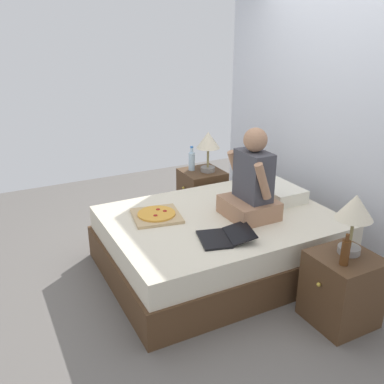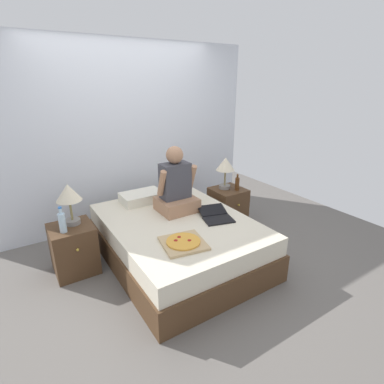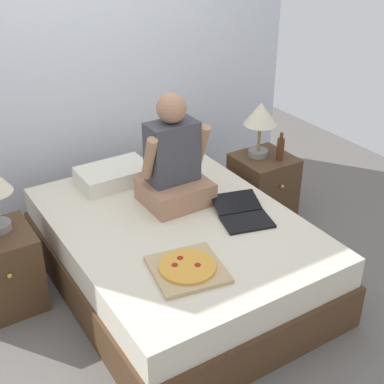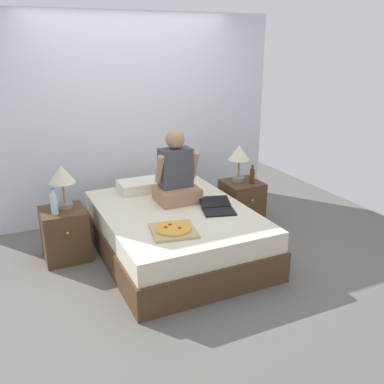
% 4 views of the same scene
% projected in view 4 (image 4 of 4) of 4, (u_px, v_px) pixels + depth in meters
% --- Properties ---
extents(ground_plane, '(5.78, 5.78, 0.00)m').
position_uv_depth(ground_plane, '(175.00, 253.00, 4.60)').
color(ground_plane, '#66605B').
extents(wall_back, '(3.78, 0.12, 2.50)m').
position_uv_depth(wall_back, '(132.00, 118.00, 5.34)').
color(wall_back, silver).
rests_on(wall_back, ground).
extents(bed, '(1.50, 1.99, 0.51)m').
position_uv_depth(bed, '(175.00, 232.00, 4.52)').
color(bed, '#4C331E').
rests_on(bed, ground).
extents(nightstand_left, '(0.44, 0.47, 0.54)m').
position_uv_depth(nightstand_left, '(65.00, 234.00, 4.43)').
color(nightstand_left, '#4C331E').
rests_on(nightstand_left, ground).
extents(lamp_on_left_nightstand, '(0.26, 0.26, 0.45)m').
position_uv_depth(lamp_on_left_nightstand, '(62.00, 177.00, 4.29)').
color(lamp_on_left_nightstand, gray).
rests_on(lamp_on_left_nightstand, nightstand_left).
extents(water_bottle, '(0.07, 0.07, 0.28)m').
position_uv_depth(water_bottle, '(54.00, 204.00, 4.19)').
color(water_bottle, silver).
rests_on(water_bottle, nightstand_left).
extents(nightstand_right, '(0.44, 0.47, 0.54)m').
position_uv_depth(nightstand_right, '(242.00, 203.00, 5.29)').
color(nightstand_right, '#4C331E').
rests_on(nightstand_right, ground).
extents(lamp_on_right_nightstand, '(0.26, 0.26, 0.45)m').
position_uv_depth(lamp_on_right_nightstand, '(239.00, 155.00, 5.12)').
color(lamp_on_right_nightstand, gray).
rests_on(lamp_on_right_nightstand, nightstand_right).
extents(beer_bottle, '(0.06, 0.06, 0.23)m').
position_uv_depth(beer_bottle, '(252.00, 176.00, 5.11)').
color(beer_bottle, '#512D14').
rests_on(beer_bottle, nightstand_right).
extents(pillow, '(0.52, 0.34, 0.12)m').
position_uv_depth(pillow, '(141.00, 186.00, 4.97)').
color(pillow, silver).
rests_on(pillow, bed).
extents(person_seated, '(0.47, 0.40, 0.78)m').
position_uv_depth(person_seated, '(176.00, 176.00, 4.59)').
color(person_seated, '#A37556').
rests_on(person_seated, bed).
extents(laptop, '(0.41, 0.48, 0.07)m').
position_uv_depth(laptop, '(218.00, 208.00, 4.41)').
color(laptop, black).
rests_on(laptop, bed).
extents(pizza_box, '(0.46, 0.46, 0.05)m').
position_uv_depth(pizza_box, '(173.00, 230.00, 3.91)').
color(pizza_box, tan).
rests_on(pizza_box, bed).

